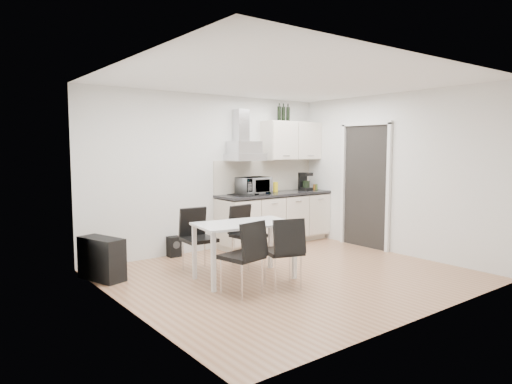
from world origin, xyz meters
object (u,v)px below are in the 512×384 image
Objects in this scene: chair_far_right at (249,236)px; guitar_amp at (102,259)px; chair_far_left at (199,240)px; floor_speaker at (174,247)px; chair_near_right at (283,252)px; chair_near_left at (242,257)px; dining_table at (244,230)px; kitchenette at (275,197)px.

chair_far_right is 1.22× the size of guitar_amp.
chair_far_left is 1.05m from floor_speaker.
chair_far_right is 1.12m from chair_near_right.
chair_near_left is 2.75× the size of floor_speaker.
dining_table is 1.53× the size of chair_far_left.
kitchenette is at bearing 69.85° from chair_near_right.
chair_far_left is at bearing -20.32° from chair_far_right.
dining_table is 1.53× the size of chair_near_left.
chair_near_left is 2.20m from floor_speaker.
chair_near_right is at bearing -79.08° from floor_speaker.
kitchenette reaches higher than floor_speaker.
chair_near_left is at bearing -137.30° from kitchenette.
floor_speaker is (-0.33, 2.26, -0.28)m from chair_near_right.
chair_far_left is 1.00× the size of chair_near_left.
chair_far_right is at bearing -34.84° from guitar_amp.
chair_far_left and chair_near_left have the same top height.
floor_speaker is at bearing 175.14° from kitchenette.
floor_speaker is (1.34, 0.57, -0.12)m from guitar_amp.
dining_table is (-1.77, -1.51, -0.17)m from kitchenette.
guitar_amp is (-1.95, 0.60, -0.16)m from chair_far_right.
kitchenette reaches higher than dining_table.
guitar_amp is (-1.21, 0.43, -0.16)m from chair_far_left.
chair_far_right reaches higher than dining_table.
chair_near_right is at bearing -62.98° from guitar_amp.
chair_far_right is at bearing 57.09° from dining_table.
floor_speaker is (-0.61, 1.17, -0.28)m from chair_far_right.
kitchenette is 1.87× the size of dining_table.
chair_far_right is at bearing 92.99° from chair_near_right.
floor_speaker is at bearing -69.60° from chair_far_right.
chair_far_right is at bearing -142.85° from kitchenette.
floor_speaker is at bearing 115.81° from chair_near_right.
chair_near_left and chair_near_right have the same top height.
chair_far_left is at bearing 127.28° from chair_near_right.
chair_far_right is 2.04m from guitar_amp.
chair_far_left is 1.17m from chair_near_left.
kitchenette is 2.67m from chair_near_right.
kitchenette is at bearing 31.71° from chair_near_left.
kitchenette is 2.86× the size of chair_far_right.
dining_table is 0.77m from chair_far_left.
chair_near_right is at bearing 113.74° from chair_far_left.
floor_speaker is at bearing 73.01° from chair_near_left.
guitar_amp is (-1.67, 1.68, -0.16)m from chair_near_right.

